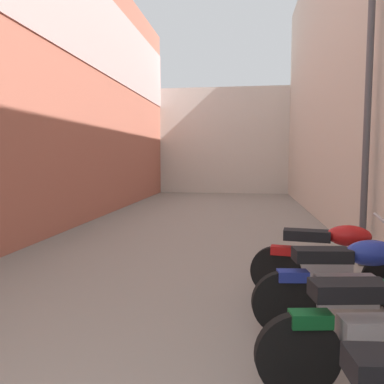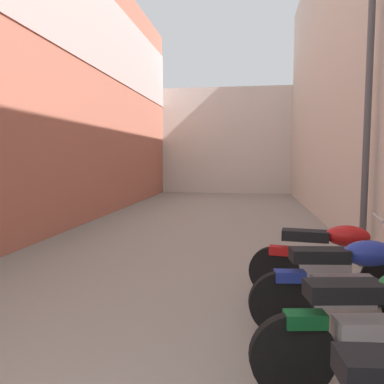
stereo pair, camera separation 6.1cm
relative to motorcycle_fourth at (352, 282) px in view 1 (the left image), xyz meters
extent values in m
plane|color=gray|center=(-2.04, 2.96, -0.50)|extent=(34.27, 34.27, 0.00)
cube|color=#B76651|center=(-5.23, 4.96, 3.11)|extent=(0.40, 18.27, 7.22)
cube|color=#DBA39E|center=(-5.02, 4.96, 4.70)|extent=(0.04, 18.27, 2.31)
cube|color=beige|center=(1.14, 4.96, 3.41)|extent=(0.40, 18.27, 7.83)
cube|color=beige|center=(-2.04, 15.10, 1.95)|extent=(8.97, 2.00, 4.90)
cylinder|color=black|center=(-0.63, -1.04, -0.20)|extent=(0.61, 0.18, 0.60)
cube|color=#9E9EA3|center=(-0.06, -0.95, -0.08)|extent=(0.59, 0.29, 0.28)
cube|color=black|center=(-0.29, -0.99, 0.26)|extent=(0.55, 0.30, 0.12)
cube|color=#0F5123|center=(-0.55, -1.03, 0.06)|extent=(0.30, 0.18, 0.10)
cylinder|color=black|center=(-0.63, -0.08, -0.20)|extent=(0.61, 0.15, 0.60)
cube|color=#9E9EA3|center=(-0.06, -0.01, -0.08)|extent=(0.58, 0.27, 0.28)
ellipsoid|color=navy|center=(0.17, 0.02, 0.28)|extent=(0.51, 0.32, 0.24)
cube|color=black|center=(-0.29, -0.04, 0.26)|extent=(0.54, 0.28, 0.12)
cube|color=navy|center=(-0.55, -0.07, 0.06)|extent=(0.30, 0.17, 0.10)
cylinder|color=black|center=(-0.63, 0.92, -0.20)|extent=(0.61, 0.17, 0.60)
cube|color=#9E9EA3|center=(-0.06, 0.84, -0.08)|extent=(0.58, 0.28, 0.28)
ellipsoid|color=#AD1414|center=(0.17, 0.80, 0.28)|extent=(0.51, 0.33, 0.24)
cube|color=black|center=(-0.29, 0.87, 0.26)|extent=(0.55, 0.29, 0.12)
cylinder|color=#9E9EA3|center=(0.47, 0.76, 0.50)|extent=(0.12, 0.58, 0.04)
cube|color=#AD1414|center=(-0.55, 0.91, 0.06)|extent=(0.30, 0.18, 0.10)
cylinder|color=#47474C|center=(0.79, 2.41, 1.67)|extent=(0.10, 0.10, 4.33)
camera|label=1|loc=(-1.00, -3.62, 1.16)|focal=35.45mm
camera|label=2|loc=(-0.94, -3.61, 1.16)|focal=35.45mm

